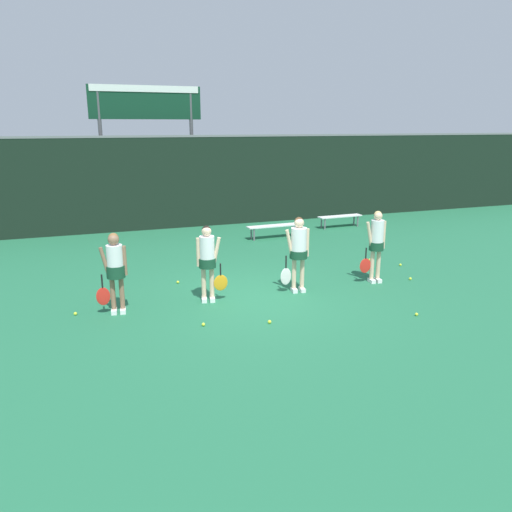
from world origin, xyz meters
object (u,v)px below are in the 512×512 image
tennis_ball_0 (417,314)px  tennis_ball_6 (203,324)px  player_1 (207,257)px  player_2 (298,248)px  player_3 (376,241)px  tennis_ball_1 (75,314)px  scoreboard (146,116)px  tennis_ball_4 (270,322)px  bench_courtside (274,227)px  player_0 (115,266)px  tennis_ball_7 (178,282)px  bench_far (340,217)px  tennis_ball_5 (400,265)px  tennis_ball_3 (370,260)px  tennis_ball_2 (410,279)px

tennis_ball_0 → tennis_ball_6: size_ratio=0.97×
player_1 → tennis_ball_0: 4.52m
player_2 → tennis_ball_0: (1.63, -2.25, -1.02)m
player_3 → tennis_ball_1: 7.06m
scoreboard → tennis_ball_4: bearing=-86.9°
bench_courtside → player_1: bearing=-127.0°
player_0 → player_2: (4.06, -0.03, 0.06)m
player_0 → tennis_ball_1: size_ratio=24.44×
tennis_ball_0 → bench_courtside: bearing=90.1°
scoreboard → tennis_ball_7: (-0.58, -7.88, -4.06)m
player_0 → tennis_ball_1: (-0.84, 0.15, -0.96)m
bench_far → tennis_ball_7: bearing=-148.9°
bench_far → player_3: player_3 is taller
tennis_ball_7 → tennis_ball_5: bearing=-5.3°
tennis_ball_1 → tennis_ball_3: 8.14m
tennis_ball_2 → tennis_ball_6: tennis_ball_2 is taller
player_1 → tennis_ball_7: bearing=116.1°
player_3 → tennis_ball_0: player_3 is taller
player_1 → tennis_ball_5: (5.69, 0.91, -0.97)m
tennis_ball_3 → tennis_ball_1: bearing=-168.8°
player_2 → bench_courtside: bearing=81.6°
bench_courtside → player_2: size_ratio=1.09×
player_1 → tennis_ball_7: (-0.39, 1.48, -0.96)m
tennis_ball_4 → tennis_ball_7: 3.36m
player_2 → tennis_ball_0: bearing=-46.0°
player_3 → tennis_ball_5: 2.06m
tennis_ball_3 → tennis_ball_6: size_ratio=0.96×
player_3 → tennis_ball_3: size_ratio=27.21×
bench_courtside → player_0: bearing=-138.5°
player_2 → tennis_ball_2: bearing=4.7°
tennis_ball_3 → tennis_ball_5: (0.49, -0.76, 0.00)m
bench_far → player_0: bearing=-146.7°
tennis_ball_0 → tennis_ball_3: same height
bench_far → tennis_ball_4: (-6.00, -7.92, -0.35)m
tennis_ball_4 → scoreboard: bearing=93.1°
tennis_ball_6 → player_1: bearing=71.2°
scoreboard → tennis_ball_6: scoreboard is taller
scoreboard → player_3: (4.01, -9.43, -3.05)m
scoreboard → tennis_ball_6: 11.47m
player_0 → tennis_ball_5: (7.63, 0.96, -0.97)m
tennis_ball_7 → player_0: bearing=-135.6°
tennis_ball_2 → tennis_ball_5: (0.55, 1.17, -0.00)m
tennis_ball_3 → bench_courtside: bearing=111.7°
player_1 → tennis_ball_4: size_ratio=23.92×
bench_courtside → tennis_ball_6: size_ratio=28.21×
player_2 → tennis_ball_2: size_ratio=25.48×
scoreboard → bench_far: (6.59, -3.12, -3.71)m
bench_courtside → player_1: 6.57m
tennis_ball_2 → tennis_ball_3: (0.06, 1.93, -0.00)m
player_2 → tennis_ball_7: player_2 is taller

